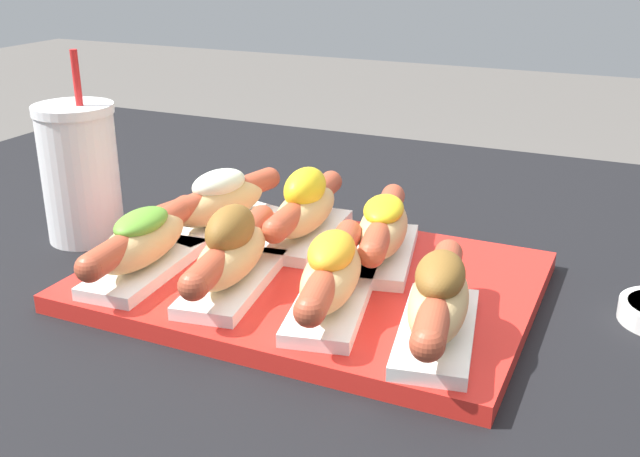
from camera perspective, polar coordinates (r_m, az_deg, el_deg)
serving_tray at (r=0.74m, az=-0.64°, el=-4.02°), size 0.43×0.31×0.02m
hot_dog_0 at (r=0.75m, az=-13.32°, el=-1.04°), size 0.07×0.19×0.06m
hot_dog_1 at (r=0.70m, az=-6.76°, el=-1.88°), size 0.08×0.19×0.08m
hot_dog_2 at (r=0.66m, az=0.88°, el=-3.55°), size 0.09×0.19×0.07m
hot_dog_3 at (r=0.62m, az=9.03°, el=-5.45°), size 0.09×0.19×0.07m
hot_dog_4 at (r=0.84m, az=-7.64°, el=1.99°), size 0.09×0.19×0.07m
hot_dog_5 at (r=0.81m, az=-1.13°, el=1.52°), size 0.07×0.19×0.08m
hot_dog_6 at (r=0.76m, az=4.83°, el=-0.07°), size 0.09×0.19×0.07m
drink_cup at (r=0.89m, az=-17.79°, el=4.07°), size 0.09×0.09×0.22m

